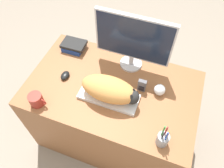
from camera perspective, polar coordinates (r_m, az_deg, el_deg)
ground_plane at (r=2.11m, az=-3.84°, el=-20.99°), size 12.00×12.00×0.00m
desk at (r=1.89m, az=0.03°, el=-7.50°), size 1.23×0.76×0.76m
keyboard at (r=1.51m, az=-0.84°, el=-3.30°), size 0.41×0.17×0.02m
cat at (r=1.43m, az=-0.38°, el=-1.49°), size 0.40×0.19×0.16m
monitor at (r=1.53m, az=5.58°, el=11.37°), size 0.55×0.17×0.45m
computer_mouse at (r=1.65m, az=-12.17°, el=2.19°), size 0.06×0.09×0.03m
coffee_mug at (r=1.54m, az=-19.15°, el=-3.91°), size 0.12×0.09×0.09m
pen_cup at (r=1.36m, az=13.12°, el=-13.81°), size 0.07×0.07×0.20m
baseball at (r=1.54m, az=12.33°, el=-1.48°), size 0.08×0.08×0.08m
phone at (r=1.53m, az=7.83°, el=-0.40°), size 0.06×0.03×0.10m
book_stack at (r=1.83m, az=-9.93°, el=9.88°), size 0.19×0.16×0.06m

